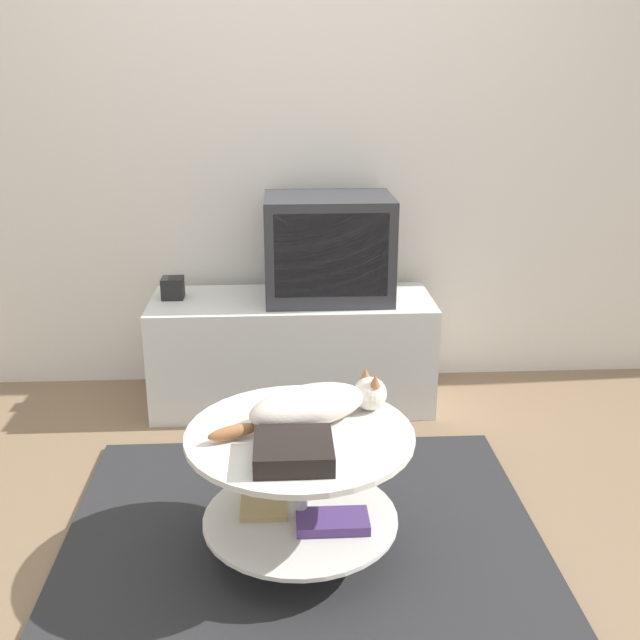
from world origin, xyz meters
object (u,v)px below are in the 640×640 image
(dvd_box, at_px, (293,451))
(cat, at_px, (315,405))
(speaker, at_px, (173,288))
(tv, at_px, (328,248))

(dvd_box, distance_m, cat, 0.24)
(speaker, xyz_separation_m, cat, (0.58, -1.15, -0.04))
(dvd_box, relative_size, cat, 0.39)
(dvd_box, bearing_deg, cat, 73.02)
(speaker, xyz_separation_m, dvd_box, (0.51, -1.38, -0.07))
(tv, xyz_separation_m, speaker, (-0.69, 0.03, -0.18))
(dvd_box, height_order, cat, cat)
(tv, bearing_deg, dvd_box, -97.76)
(cat, bearing_deg, tv, 59.86)
(speaker, height_order, dvd_box, speaker)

